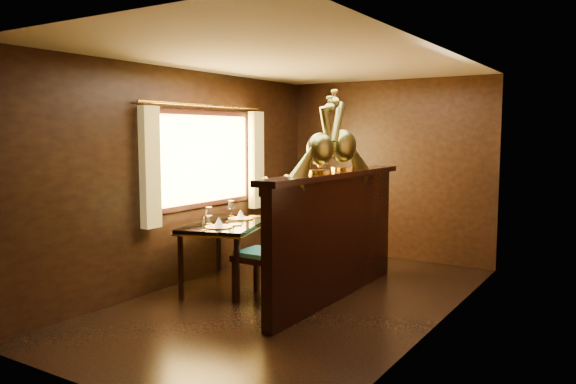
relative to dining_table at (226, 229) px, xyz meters
The scene contains 8 objects.
ground 1.17m from the dining_table, ahead, with size 5.00×5.00×0.00m, color black.
room_shell 1.25m from the dining_table, ahead, with size 3.04×5.04×2.52m.
partition 1.30m from the dining_table, 11.05° to the left, with size 0.26×2.70×1.36m.
dining_table is the anchor object (origin of this frame).
chair_left 0.75m from the dining_table, 13.93° to the right, with size 0.48×0.53×1.33m.
chair_right 1.11m from the dining_table, 53.01° to the left, with size 0.66×0.67×1.42m.
peacock_left 1.67m from the dining_table, ahead, with size 0.25×0.65×0.78m, color #194B2E, non-canonical shape.
peacock_right 1.73m from the dining_table, 16.83° to the left, with size 0.27×0.71×0.85m, color #194B2E, non-canonical shape.
Camera 1 is at (3.02, -4.92, 1.76)m, focal length 35.00 mm.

